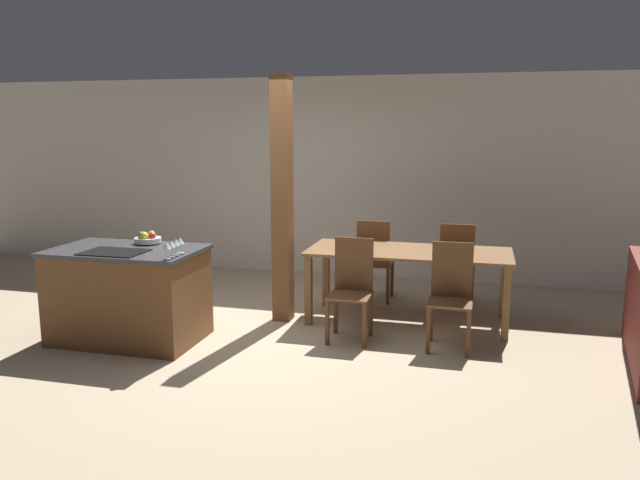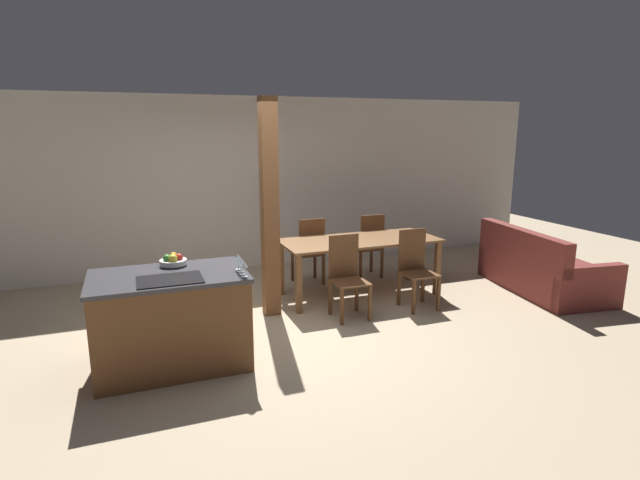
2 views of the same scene
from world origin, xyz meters
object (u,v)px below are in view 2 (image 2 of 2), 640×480
at_px(wine_glass_end, 238,258).
at_px(dining_table, 359,246).
at_px(wine_glass_middle, 242,262).
at_px(wine_glass_far, 240,260).
at_px(dining_chair_far_left, 309,250).
at_px(dining_chair_far_right, 369,245).
at_px(wine_glass_near, 244,265).
at_px(fruit_bowl, 173,261).
at_px(kitchen_island, 171,320).
at_px(timber_post, 270,210).
at_px(dining_chair_near_right, 416,268).
at_px(couch, 541,270).
at_px(dining_chair_near_left, 347,275).

height_order(wine_glass_end, dining_table, wine_glass_end).
height_order(wine_glass_middle, dining_table, wine_glass_middle).
height_order(wine_glass_far, dining_chair_far_left, wine_glass_far).
xyz_separation_m(wine_glass_middle, dining_chair_far_right, (2.38, 2.20, -0.52)).
xyz_separation_m(wine_glass_near, wine_glass_far, (0.00, 0.17, 0.00)).
height_order(fruit_bowl, dining_chair_far_right, fruit_bowl).
relative_size(kitchen_island, dining_table, 0.67).
bearing_deg(kitchen_island, dining_chair_far_left, 42.83).
xyz_separation_m(fruit_bowl, timber_post, (1.17, 0.71, 0.33)).
relative_size(wine_glass_far, dining_chair_far_right, 0.15).
xyz_separation_m(wine_glass_near, timber_post, (0.61, 1.35, 0.26)).
xyz_separation_m(kitchen_island, dining_chair_near_right, (3.01, 0.59, 0.05)).
bearing_deg(wine_glass_end, dining_table, 35.61).
height_order(fruit_bowl, couch, fruit_bowl).
distance_m(kitchen_island, dining_chair_far_right, 3.56).
bearing_deg(wine_glass_far, kitchen_island, 162.41).
xyz_separation_m(wine_glass_end, dining_chair_near_left, (1.44, 0.70, -0.52)).
relative_size(wine_glass_far, dining_chair_far_left, 0.15).
distance_m(dining_chair_near_left, dining_chair_far_left, 1.33).
bearing_deg(wine_glass_middle, dining_chair_far_right, 42.71).
bearing_deg(dining_chair_far_right, wine_glass_near, 43.78).
height_order(dining_table, timber_post, timber_post).
bearing_deg(couch, wine_glass_far, 106.99).
height_order(kitchen_island, wine_glass_far, wine_glass_far).
distance_m(kitchen_island, fruit_bowl, 0.58).
relative_size(dining_chair_near_right, dining_chair_far_right, 1.00).
xyz_separation_m(dining_table, dining_chair_near_right, (0.47, -0.66, -0.17)).
bearing_deg(dining_chair_far_left, dining_table, 125.43).
xyz_separation_m(dining_chair_near_left, dining_chair_far_left, (0.00, 1.33, 0.00)).
bearing_deg(wine_glass_middle, wine_glass_near, -90.00).
relative_size(wine_glass_middle, dining_chair_far_left, 0.15).
height_order(fruit_bowl, dining_table, fruit_bowl).
bearing_deg(couch, wine_glass_near, 109.12).
bearing_deg(timber_post, couch, -7.24).
bearing_deg(dining_table, couch, -16.86).
relative_size(wine_glass_near, dining_chair_near_left, 0.15).
relative_size(kitchen_island, wine_glass_middle, 9.38).
relative_size(wine_glass_near, couch, 0.08).
bearing_deg(dining_chair_far_left, wine_glass_far, 55.80).
xyz_separation_m(fruit_bowl, wine_glass_near, (0.56, -0.64, 0.07)).
relative_size(wine_glass_middle, timber_post, 0.06).
relative_size(fruit_bowl, couch, 0.13).
bearing_deg(kitchen_island, dining_chair_near_right, 11.06).
bearing_deg(wine_glass_far, timber_post, 62.68).
bearing_deg(couch, dining_table, 80.84).
bearing_deg(dining_chair_near_right, wine_glass_end, -163.53).
relative_size(wine_glass_near, dining_chair_far_right, 0.15).
height_order(dining_table, dining_chair_far_right, dining_chair_far_right).
bearing_deg(timber_post, wine_glass_far, -117.32).
distance_m(wine_glass_middle, wine_glass_far, 0.08).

